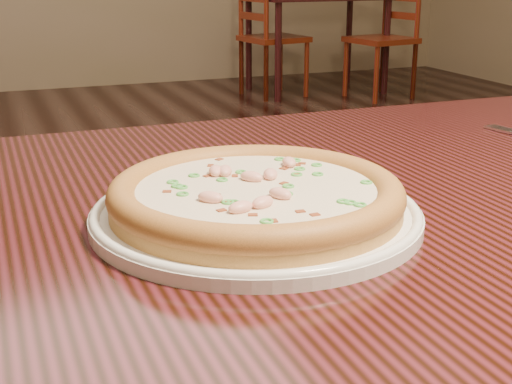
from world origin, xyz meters
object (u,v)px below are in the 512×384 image
object	(u,v)px
plate	(256,213)
pizza	(256,195)
hero_table	(339,276)
bg_table_right	(317,7)
chair_d	(387,38)
chair_c	(268,38)

from	to	relation	value
plate	pizza	distance (m)	0.02
hero_table	pizza	distance (m)	0.18
pizza	bg_table_right	xyz separation A→B (m)	(2.26, 4.49, -0.12)
bg_table_right	hero_table	bearing A→B (deg)	-115.71
bg_table_right	chair_d	xyz separation A→B (m)	(0.38, -0.41, -0.22)
pizza	chair_d	bearing A→B (deg)	57.08
plate	chair_c	distance (m)	4.80
plate	bg_table_right	xyz separation A→B (m)	(2.26, 4.49, -0.10)
hero_table	bg_table_right	xyz separation A→B (m)	(2.14, 4.44, 0.00)
plate	chair_c	xyz separation A→B (m)	(1.82, 4.43, -0.32)
pizza	bg_table_right	bearing A→B (deg)	63.30
plate	chair_c	world-z (taller)	chair_c
hero_table	pizza	world-z (taller)	pizza
chair_c	chair_d	bearing A→B (deg)	-23.25
plate	chair_d	xyz separation A→B (m)	(2.64, 4.08, -0.32)
pizza	chair_d	world-z (taller)	chair_d
hero_table	plate	bearing A→B (deg)	-157.38
bg_table_right	chair_d	bearing A→B (deg)	-47.20
bg_table_right	chair_d	size ratio (longest dim) A/B	1.05
chair_c	chair_d	size ratio (longest dim) A/B	1.00
pizza	chair_d	distance (m)	4.87
pizza	chair_c	world-z (taller)	chair_c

